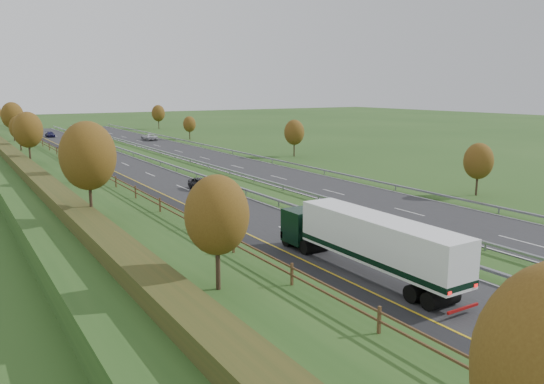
{
  "coord_description": "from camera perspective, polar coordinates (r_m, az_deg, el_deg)",
  "views": [
    {
      "loc": [
        -23.13,
        -13.12,
        12.07
      ],
      "look_at": [
        3.31,
        29.49,
        2.2
      ],
      "focal_mm": 35.0,
      "sensor_mm": 36.0,
      "label": 1
    }
  ],
  "objects": [
    {
      "name": "hard_shoulder",
      "position": [
        76.6,
        -16.76,
        1.61
      ],
      "size": [
        3.0,
        200.0,
        0.04
      ],
      "primitive_type": "cube",
      "color": "black",
      "rests_on": "ground"
    },
    {
      "name": "trees_left",
      "position": [
        70.77,
        -23.31,
        5.61
      ],
      "size": [
        6.64,
        164.3,
        7.66
      ],
      "color": "#2D2116",
      "rests_on": "embankment_left"
    },
    {
      "name": "median_barrier_far",
      "position": [
        81.42,
        -6.87,
        2.96
      ],
      "size": [
        0.32,
        200.0,
        0.71
      ],
      "color": "gray",
      "rests_on": "ground"
    },
    {
      "name": "car_oncoming",
      "position": [
        127.83,
        -13.07,
        5.79
      ],
      "size": [
        2.58,
        5.46,
        1.51
      ],
      "primitive_type": "imported",
      "rotation": [
        0.0,
        0.0,
        3.16
      ],
      "color": "silver",
      "rests_on": "far_carriageway"
    },
    {
      "name": "box_lorry",
      "position": [
        35.06,
        10.14,
        -5.18
      ],
      "size": [
        2.58,
        16.28,
        4.06
      ],
      "color": "black",
      "rests_on": "near_carriageway"
    },
    {
      "name": "trees_far",
      "position": [
        115.48,
        -4.5,
        7.21
      ],
      "size": [
        8.45,
        118.6,
        7.12
      ],
      "color": "#2D2116",
      "rests_on": "ground"
    },
    {
      "name": "far_carriageway",
      "position": [
        84.04,
        -3.33,
        2.87
      ],
      "size": [
        10.5,
        200.0,
        0.04
      ],
      "primitive_type": "cube",
      "color": "black",
      "rests_on": "ground"
    },
    {
      "name": "fence_left",
      "position": [
        74.75,
        -20.31,
        3.26
      ],
      "size": [
        0.12,
        189.06,
        1.2
      ],
      "color": "#422B19",
      "rests_on": "embankment_left"
    },
    {
      "name": "near_carriageway",
      "position": [
        77.63,
        -14.1,
        1.87
      ],
      "size": [
        10.5,
        200.0,
        0.04
      ],
      "primitive_type": "cube",
      "color": "black",
      "rests_on": "ground"
    },
    {
      "name": "road_tanker",
      "position": [
        112.48,
        -19.72,
        5.28
      ],
      "size": [
        2.4,
        11.22,
        3.46
      ],
      "color": "silver",
      "rests_on": "near_carriageway"
    },
    {
      "name": "outer_barrier_far",
      "position": [
        86.84,
        0.03,
        3.55
      ],
      "size": [
        0.32,
        200.0,
        0.71
      ],
      "color": "gray",
      "rests_on": "ground"
    },
    {
      "name": "lane_markings",
      "position": [
        79.66,
        -9.69,
        2.3
      ],
      "size": [
        26.75,
        200.0,
        0.01
      ],
      "color": "silver",
      "rests_on": "near_carriageway"
    },
    {
      "name": "ground",
      "position": [
        75.86,
        -7.17,
        1.89
      ],
      "size": [
        400.0,
        400.0,
        0.0
      ],
      "primitive_type": "plane",
      "color": "#254719",
      "rests_on": "ground"
    },
    {
      "name": "car_small_far",
      "position": [
        143.75,
        -22.76,
        5.73
      ],
      "size": [
        1.88,
        4.47,
        1.29
      ],
      "primitive_type": "imported",
      "rotation": [
        0.0,
        0.0,
        0.02
      ],
      "color": "#15133C",
      "rests_on": "near_carriageway"
    },
    {
      "name": "car_silver_mid",
      "position": [
        91.59,
        -18.01,
        3.51
      ],
      "size": [
        1.89,
        4.65,
        1.5
      ],
      "primitive_type": "imported",
      "rotation": [
        0.0,
        0.0,
        0.07
      ],
      "color": "silver",
      "rests_on": "near_carriageway"
    },
    {
      "name": "hedge_left",
      "position": [
        74.19,
        -25.28,
        2.69
      ],
      "size": [
        2.2,
        180.0,
        1.1
      ],
      "primitive_type": "cube",
      "color": "#323A18",
      "rests_on": "embankment_left"
    },
    {
      "name": "car_dark_near",
      "position": [
        64.06,
        -7.64,
        0.89
      ],
      "size": [
        2.03,
        4.47,
        1.49
      ],
      "primitive_type": "imported",
      "rotation": [
        0.0,
        0.0,
        0.06
      ],
      "color": "black",
      "rests_on": "near_carriageway"
    },
    {
      "name": "embankment_left",
      "position": [
        74.65,
        -23.66,
        1.66
      ],
      "size": [
        12.0,
        200.0,
        2.0
      ],
      "primitive_type": "cube",
      "color": "#254719",
      "rests_on": "ground"
    },
    {
      "name": "median_barrier_near",
      "position": [
        79.43,
        -10.2,
        2.66
      ],
      "size": [
        0.32,
        200.0,
        0.71
      ],
      "color": "gray",
      "rests_on": "ground"
    }
  ]
}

